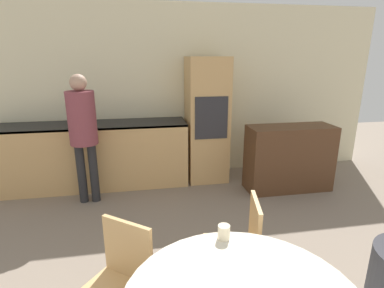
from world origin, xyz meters
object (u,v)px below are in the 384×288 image
(sideboard, at_px, (289,158))
(person_standing, at_px, (83,126))
(chair_far_left, at_px, (119,279))
(cup, at_px, (224,232))
(chair_far_right, at_px, (240,244))
(oven_unit, at_px, (207,120))

(sideboard, xyz_separation_m, person_standing, (-2.75, 0.08, 0.56))
(chair_far_left, relative_size, cup, 9.25)
(sideboard, distance_m, chair_far_left, 3.03)
(chair_far_left, xyz_separation_m, person_standing, (-0.52, 2.13, 0.54))
(chair_far_left, distance_m, person_standing, 2.26)
(chair_far_right, relative_size, person_standing, 0.51)
(sideboard, relative_size, person_standing, 0.73)
(cup, bearing_deg, person_standing, 118.04)
(chair_far_right, bearing_deg, chair_far_left, -63.21)
(sideboard, relative_size, chair_far_right, 1.43)
(sideboard, bearing_deg, chair_far_right, -126.34)
(sideboard, relative_size, chair_far_left, 1.43)
(person_standing, bearing_deg, chair_far_left, -76.42)
(chair_far_left, height_order, person_standing, person_standing)
(sideboard, bearing_deg, chair_far_left, -137.47)
(chair_far_left, height_order, cup, cup)
(chair_far_left, height_order, chair_far_right, same)
(chair_far_right, bearing_deg, person_standing, -130.82)
(chair_far_left, relative_size, person_standing, 0.51)
(oven_unit, bearing_deg, cup, -100.59)
(person_standing, distance_m, cup, 2.51)
(person_standing, bearing_deg, cup, -61.96)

